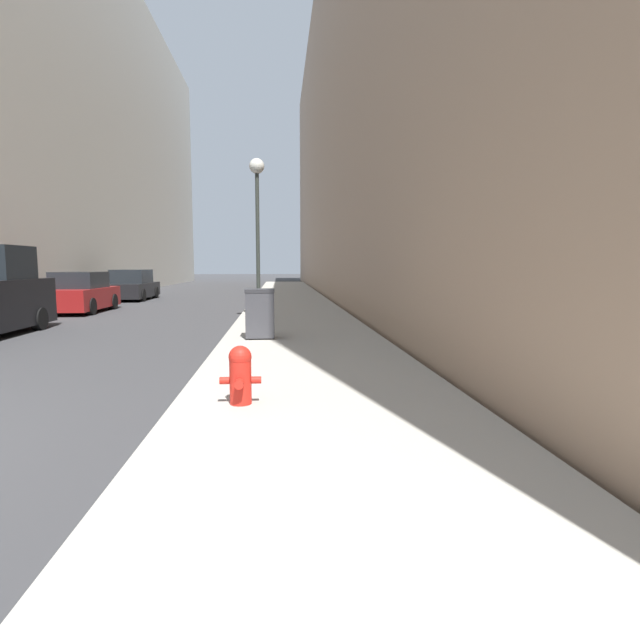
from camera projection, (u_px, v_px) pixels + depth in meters
sidewalk_right at (292, 305)px, 22.51m from camera, size 3.82×60.00×0.12m
building_right_stone at (421, 125)px, 29.97m from camera, size 12.00×60.00×20.45m
fire_hydrant at (240, 373)px, 6.15m from camera, size 0.51×0.40×0.73m
trash_bin at (260, 313)px, 11.69m from camera, size 0.68×0.64×1.16m
lamppost at (257, 206)px, 15.83m from camera, size 0.48×0.48×5.06m
parked_sedan_near at (81, 294)px, 19.47m from camera, size 1.86×4.11×1.58m
parked_sedan_far at (132, 286)px, 26.45m from camera, size 1.97×4.47×1.60m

